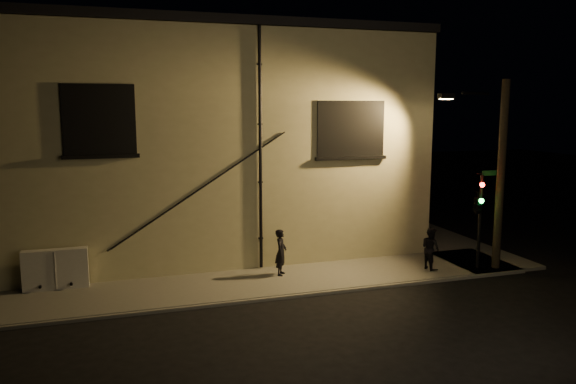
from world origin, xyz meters
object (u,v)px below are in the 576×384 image
object	(u,v)px
pedestrian_b	(431,248)
streetlamp_pole	(497,170)
traffic_signal	(478,204)
pedestrian_a	(281,252)
utility_cabinet	(55,269)

from	to	relation	value
pedestrian_b	streetlamp_pole	distance (m)	3.55
streetlamp_pole	pedestrian_b	bearing A→B (deg)	167.69
streetlamp_pole	traffic_signal	bearing A→B (deg)	-177.27
pedestrian_a	streetlamp_pole	distance (m)	8.03
pedestrian_b	traffic_signal	xyz separation A→B (m)	(1.47, -0.52, 1.59)
utility_cabinet	pedestrian_a	bearing A→B (deg)	-5.88
utility_cabinet	pedestrian_a	world-z (taller)	pedestrian_a
utility_cabinet	pedestrian_a	size ratio (longest dim) A/B	1.23
traffic_signal	utility_cabinet	bearing A→B (deg)	170.93
pedestrian_a	pedestrian_b	size ratio (longest dim) A/B	1.06
streetlamp_pole	pedestrian_a	bearing A→B (deg)	169.05
utility_cabinet	streetlamp_pole	bearing A→B (deg)	-8.48
pedestrian_a	streetlamp_pole	xyz separation A→B (m)	(7.43, -1.44, 2.69)
traffic_signal	streetlamp_pole	size ratio (longest dim) A/B	0.52
utility_cabinet	pedestrian_b	bearing A→B (deg)	-7.79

